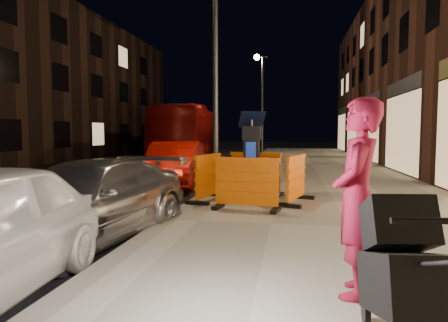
% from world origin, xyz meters
% --- Properties ---
extents(ground_plane, '(120.00, 120.00, 0.00)m').
position_xyz_m(ground_plane, '(0.00, 0.00, 0.00)').
color(ground_plane, black).
rests_on(ground_plane, ground).
extents(sidewalk, '(6.00, 60.00, 0.15)m').
position_xyz_m(sidewalk, '(3.00, 0.00, 0.07)').
color(sidewalk, gray).
rests_on(sidewalk, ground).
extents(kerb, '(0.30, 60.00, 0.15)m').
position_xyz_m(kerb, '(0.00, 0.00, 0.07)').
color(kerb, slate).
rests_on(kerb, ground).
extents(parking_kiosk, '(0.70, 0.70, 1.82)m').
position_xyz_m(parking_kiosk, '(1.23, 2.01, 1.06)').
color(parking_kiosk, black).
rests_on(parking_kiosk, sidewalk).
extents(barrier_front, '(1.37, 0.73, 1.02)m').
position_xyz_m(barrier_front, '(1.23, 1.06, 0.66)').
color(barrier_front, '#F36605').
rests_on(barrier_front, sidewalk).
extents(barrier_back, '(1.40, 0.89, 1.02)m').
position_xyz_m(barrier_back, '(1.23, 2.96, 0.66)').
color(barrier_back, '#F36605').
rests_on(barrier_back, sidewalk).
extents(barrier_kerbside, '(0.79, 1.39, 1.02)m').
position_xyz_m(barrier_kerbside, '(0.28, 2.01, 0.66)').
color(barrier_kerbside, '#F36605').
rests_on(barrier_kerbside, sidewalk).
extents(barrier_bldgside, '(0.87, 1.40, 1.02)m').
position_xyz_m(barrier_bldgside, '(2.18, 2.01, 0.66)').
color(barrier_bldgside, '#F36605').
rests_on(barrier_bldgside, sidewalk).
extents(car_silver, '(2.41, 4.44, 1.22)m').
position_xyz_m(car_silver, '(-0.98, -0.98, 0.00)').
color(car_silver, '#ACACB1').
rests_on(car_silver, ground).
extents(car_red, '(1.92, 4.25, 1.35)m').
position_xyz_m(car_red, '(-1.46, 5.23, 0.00)').
color(car_red, '#AB0F05').
rests_on(car_red, ground).
extents(bus_doubledecker, '(3.67, 12.19, 3.35)m').
position_xyz_m(bus_doubledecker, '(-4.87, 20.13, 0.00)').
color(bus_doubledecker, maroon).
rests_on(bus_doubledecker, ground).
extents(man, '(0.58, 0.75, 1.83)m').
position_xyz_m(man, '(2.68, -2.75, 1.06)').
color(man, maroon).
rests_on(man, sidewalk).
extents(stroller, '(0.63, 0.88, 1.03)m').
position_xyz_m(stroller, '(2.88, -3.65, 0.67)').
color(stroller, black).
rests_on(stroller, sidewalk).
extents(street_lamp_mid, '(0.12, 0.12, 6.00)m').
position_xyz_m(street_lamp_mid, '(0.25, 3.00, 3.15)').
color(street_lamp_mid, '#3F3F44').
rests_on(street_lamp_mid, sidewalk).
extents(street_lamp_far, '(0.12, 0.12, 6.00)m').
position_xyz_m(street_lamp_far, '(0.25, 18.00, 3.15)').
color(street_lamp_far, '#3F3F44').
rests_on(street_lamp_far, sidewalk).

